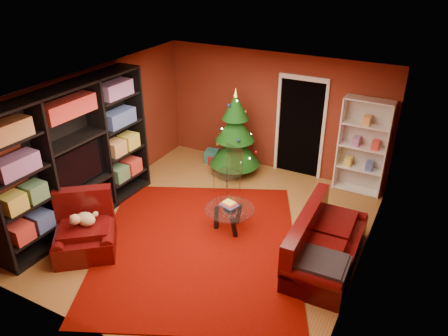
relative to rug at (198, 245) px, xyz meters
The scene contains 18 objects.
floor 0.55m from the rug, 89.40° to the left, with size 5.00×5.50×0.05m, color brown.
ceiling 2.67m from the rug, 89.40° to the left, with size 5.00×5.50×0.05m, color silver.
wall_back 3.57m from the rug, 89.90° to the left, with size 5.00×0.05×2.60m, color maroon.
wall_left 2.88m from the rug, 167.69° to the left, with size 0.05×5.50×2.60m, color maroon.
wall_right 2.89m from the rug, 12.26° to the left, with size 0.05×5.50×2.60m, color maroon.
doorway 3.49m from the rug, 79.54° to the left, with size 1.06×0.60×2.16m, color black, non-canonical shape.
rug is the anchor object (origin of this frame).
media_unit 2.61m from the rug, behind, with size 0.51×3.29×2.53m, color black, non-canonical shape.
christmas_tree 2.88m from the rug, 103.01° to the left, with size 1.10×1.10×1.95m, color #0E420F, non-canonical shape.
gift_box_teal 3.18m from the rug, 114.53° to the left, with size 0.29×0.29×0.29m, color #1F6E66.
gift_box_green 2.97m from the rug, 109.95° to the left, with size 0.27×0.27×0.27m, color #1C5128.
gift_box_red 3.02m from the rug, 113.42° to the left, with size 0.20×0.20×0.20m, color #AC1024.
white_bookshelf 3.81m from the rug, 57.92° to the left, with size 0.93×0.34×2.01m, color white, non-canonical shape.
armchair 1.87m from the rug, 148.29° to the right, with size 1.02×1.02×0.80m, color #3E0708, non-canonical shape.
dog 1.88m from the rug, 150.06° to the right, with size 0.40×0.30×0.26m, color beige, non-canonical shape.
sofa 2.15m from the rug, 16.11° to the left, with size 2.01×0.91×0.87m, color #3E0708, non-canonical shape.
coffee_table 0.75m from the rug, 68.68° to the left, with size 0.88×0.88×0.55m, color gray, non-canonical shape.
acrylic_chair 1.87m from the rug, 101.52° to the left, with size 0.45×0.49×0.89m, color #66605B, non-canonical shape.
Camera 1 is at (3.13, -5.61, 4.58)m, focal length 35.00 mm.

